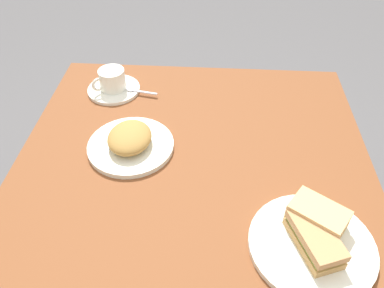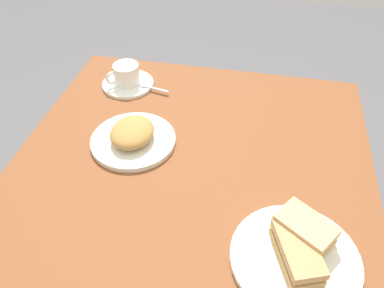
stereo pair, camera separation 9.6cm
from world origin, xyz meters
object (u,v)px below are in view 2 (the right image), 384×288
coffee_saucer (128,84)px  spoon (149,87)px  sandwich_front (297,252)px  side_plate (133,140)px  coffee_cup (126,74)px  sandwich_plate (295,259)px  dining_table (181,226)px  sandwich_back (304,230)px

coffee_saucer → spoon: bearing=-100.8°
sandwich_front → side_plate: size_ratio=0.66×
coffee_cup → spoon: (-0.01, -0.07, -0.03)m
sandwich_plate → coffee_cup: bearing=44.9°
sandwich_plate → side_plate: bearing=57.2°
coffee_cup → spoon: coffee_cup is taller
sandwich_front → side_plate: 0.50m
spoon → dining_table: bearing=-154.7°
dining_table → sandwich_back: 0.31m
sandwich_front → sandwich_back: 0.05m
sandwich_front → side_plate: (0.27, 0.42, -0.03)m
dining_table → sandwich_front: 0.31m
coffee_cup → side_plate: bearing=-158.1°
dining_table → side_plate: bearing=45.1°
sandwich_front → coffee_cup: size_ratio=1.57×
sandwich_front → coffee_saucer: (0.52, 0.52, -0.03)m
side_plate → sandwich_plate: bearing=-122.8°
sandwich_back → side_plate: 0.48m
sandwich_back → side_plate: bearing=62.7°
sandwich_back → sandwich_plate: bearing=165.1°
sandwich_plate → spoon: bearing=41.2°
sandwich_back → coffee_cup: coffee_cup is taller
dining_table → sandwich_back: bearing=-102.5°
dining_table → coffee_cup: coffee_cup is taller
dining_table → coffee_cup: (0.41, 0.26, 0.15)m
dining_table → coffee_saucer: size_ratio=7.16×
coffee_cup → spoon: bearing=-99.7°
sandwich_plate → spoon: spoon is taller
sandwich_plate → spoon: (0.51, 0.44, 0.01)m
spoon → sandwich_front: bearing=-139.1°
spoon → coffee_saucer: bearing=79.2°
coffee_cup → side_plate: 0.27m
spoon → sandwich_back: bearing=-135.3°
coffee_saucer → coffee_cup: (-0.00, 0.00, 0.04)m
sandwich_front → sandwich_back: (0.05, -0.01, 0.00)m
sandwich_front → coffee_saucer: bearing=44.5°
sandwich_plate → coffee_cup: coffee_cup is taller
dining_table → coffee_saucer: bearing=32.3°
coffee_cup → sandwich_plate: bearing=-135.1°
sandwich_plate → sandwich_back: size_ratio=1.92×
sandwich_plate → spoon: 0.67m
spoon → side_plate: 0.24m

